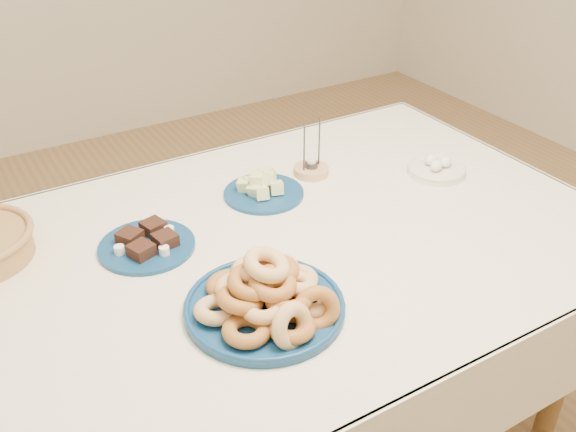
# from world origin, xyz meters

# --- Properties ---
(dining_table) EXTENTS (1.71, 1.11, 0.75)m
(dining_table) POSITION_xyz_m (0.00, 0.00, 0.64)
(dining_table) COLOR brown
(dining_table) RESTS_ON ground
(donut_platter) EXTENTS (0.38, 0.38, 0.15)m
(donut_platter) POSITION_xyz_m (-0.15, -0.22, 0.79)
(donut_platter) COLOR navy
(donut_platter) RESTS_ON dining_table
(melon_plate) EXTENTS (0.29, 0.29, 0.08)m
(melon_plate) POSITION_xyz_m (0.08, 0.23, 0.77)
(melon_plate) COLOR navy
(melon_plate) RESTS_ON dining_table
(brownie_plate) EXTENTS (0.30, 0.30, 0.04)m
(brownie_plate) POSITION_xyz_m (-0.28, 0.14, 0.76)
(brownie_plate) COLOR navy
(brownie_plate) RESTS_ON dining_table
(candle_holder) EXTENTS (0.12, 0.12, 0.17)m
(candle_holder) POSITION_xyz_m (0.26, 0.25, 0.77)
(candle_holder) COLOR tan
(candle_holder) RESTS_ON dining_table
(egg_bowl) EXTENTS (0.22, 0.22, 0.06)m
(egg_bowl) POSITION_xyz_m (0.57, 0.07, 0.77)
(egg_bowl) COLOR silver
(egg_bowl) RESTS_ON dining_table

